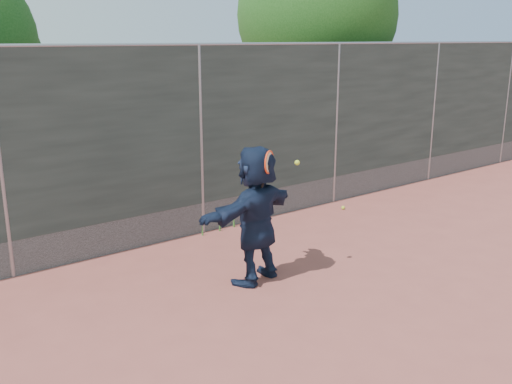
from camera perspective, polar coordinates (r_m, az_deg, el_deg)
ground at (r=6.97m, az=10.56°, el=-11.47°), size 80.00×80.00×0.00m
player at (r=7.31m, az=-0.00°, el=-2.27°), size 1.75×0.91×1.80m
ball_ground at (r=10.75m, az=8.70°, el=-1.56°), size 0.07×0.07×0.07m
fence at (r=9.07m, az=-5.55°, el=5.49°), size 20.00×0.06×3.03m
swing_action at (r=7.05m, az=1.59°, el=2.86°), size 0.65×0.17×0.51m
tree_right at (r=13.62m, az=6.53°, el=16.73°), size 3.78×3.60×5.39m
weed_clump at (r=9.48m, az=-3.44°, el=-3.07°), size 0.68×0.07×0.30m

